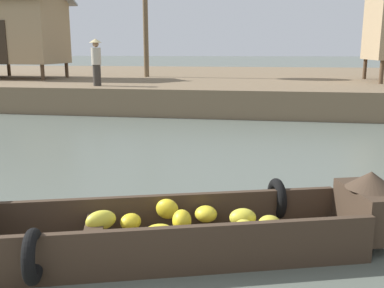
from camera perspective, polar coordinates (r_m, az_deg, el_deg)
ground_plane at (r=11.09m, az=3.69°, el=0.82°), size 300.00×300.00×0.00m
riverbank_strip at (r=23.90m, az=6.91°, el=8.04°), size 160.00×20.00×0.93m
banana_boat at (r=4.82m, az=-2.18°, el=-11.07°), size 5.01×2.50×0.85m
stilt_house_mid_left at (r=21.41m, az=-22.33°, el=13.75°), size 4.71×3.17×4.20m
vendor_person at (r=16.07m, az=-12.51°, el=10.79°), size 0.44×0.44×1.66m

